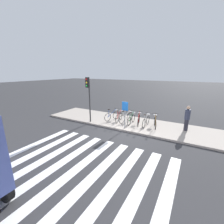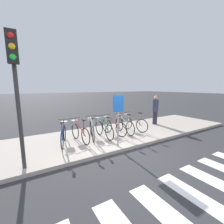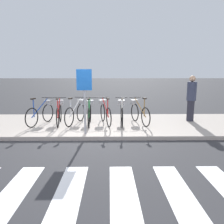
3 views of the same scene
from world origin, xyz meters
name	(u,v)px [view 2 (image 2 of 3)]	position (x,y,z in m)	size (l,w,h in m)	color
ground_plane	(124,152)	(0.00, 0.00, 0.00)	(120.00, 120.00, 0.00)	#2D2D30
sidewalk	(102,137)	(0.00, 1.67, 0.06)	(14.85, 3.35, 0.12)	#9E9389
parked_bicycle_0	(64,133)	(-1.73, 1.59, 0.55)	(0.65, 1.51, 0.97)	black
parked_bicycle_1	(79,131)	(-1.11, 1.59, 0.55)	(0.46, 1.57, 0.97)	black
parked_bicycle_2	(92,128)	(-0.51, 1.68, 0.55)	(0.62, 1.52, 0.97)	black
parked_bicycle_3	(103,127)	(-0.03, 1.55, 0.55)	(0.46, 1.58, 0.97)	black
parked_bicycle_4	(112,125)	(0.51, 1.64, 0.55)	(0.55, 1.54, 0.97)	black
parked_bicycle_5	(123,124)	(1.11, 1.59, 0.55)	(0.46, 1.58, 0.97)	black
parked_bicycle_6	(133,122)	(1.73, 1.66, 0.55)	(0.60, 1.52, 0.97)	black
pedestrian	(155,109)	(3.72, 2.02, 1.01)	(0.34, 0.34, 1.70)	#23232D
traffic_light	(15,74)	(-3.09, 0.24, 2.62)	(0.24, 0.40, 3.48)	#2D2D2D
sign_post	(118,112)	(-0.05, 0.29, 1.42)	(0.44, 0.07, 1.91)	#99999E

